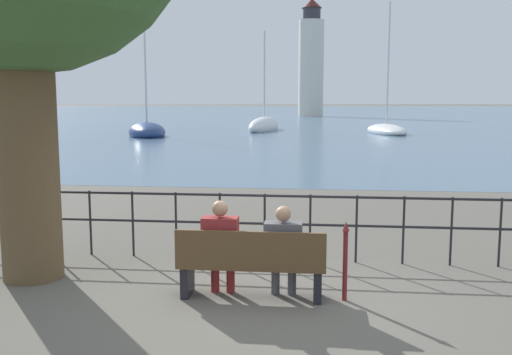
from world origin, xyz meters
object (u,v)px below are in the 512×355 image
Objects in this scene: sailboat_0 at (264,126)px; sailboat_2 at (386,130)px; sailboat_1 at (147,132)px; harbor_lighthouse at (311,62)px; park_bench at (251,265)px; closed_umbrella at (345,257)px; seated_person_left at (221,244)px; seated_person_right at (283,247)px.

sailboat_0 is 0.86× the size of sailboat_2.
harbor_lighthouse is (10.75, 55.42, 8.45)m from sailboat_1.
sailboat_1 reaches higher than park_bench.
closed_umbrella is 34.81m from sailboat_1.
park_bench is 1.50× the size of seated_person_left.
sailboat_0 is at bearing 95.21° from park_bench.
park_bench is at bearing -168.90° from seated_person_right.
park_bench is at bearing -76.97° from sailboat_0.
sailboat_2 is at bearing -10.46° from sailboat_0.
seated_person_left reaches higher than park_bench.
seated_person_left is 1.23× the size of closed_umbrella.
sailboat_2 is (6.40, 37.89, -0.41)m from seated_person_left.
sailboat_0 is 11.46m from sailboat_1.
closed_umbrella is 0.10× the size of sailboat_2.
park_bench is 1.57× the size of seated_person_right.
sailboat_0 is 0.46× the size of harbor_lighthouse.
seated_person_right is at bearing -90.24° from sailboat_1.
seated_person_left is 0.12× the size of sailboat_2.
sailboat_0 is (-4.16, 41.11, -0.29)m from seated_person_right.
sailboat_1 is (-12.48, 32.49, -0.25)m from closed_umbrella.
park_bench is 1.18m from closed_umbrella.
sailboat_0 is 47.66m from harbor_lighthouse.
seated_person_left is 1.57m from closed_umbrella.
harbor_lighthouse is at bearing 90.11° from seated_person_left.
seated_person_right is at bearing -108.94° from sailboat_2.
seated_person_right is at bearing -89.37° from harbor_lighthouse.
seated_person_right is 38.30m from sailboat_2.
park_bench is 38.44m from sailboat_2.
park_bench is at bearing -176.22° from closed_umbrella.
harbor_lighthouse is at bearing 58.96° from sailboat_1.
closed_umbrella is (1.17, 0.08, 0.13)m from park_bench.
seated_person_left is 88.28m from harbor_lighthouse.
closed_umbrella is 88.31m from harbor_lighthouse.
sailboat_2 is 51.17m from harbor_lighthouse.
harbor_lighthouse reaches higher than park_bench.
closed_umbrella is 41.41m from sailboat_0.
park_bench is 0.21× the size of sailboat_0.
closed_umbrella is 38.20m from sailboat_2.
seated_person_right is at bearing -76.41° from sailboat_0.
closed_umbrella is 0.12× the size of sailboat_1.
sailboat_1 reaches higher than seated_person_left.
seated_person_left is 0.07× the size of harbor_lighthouse.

